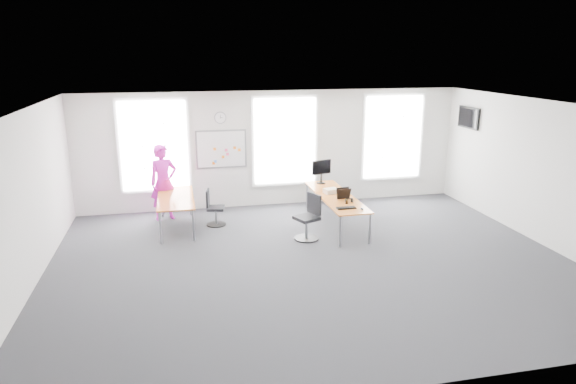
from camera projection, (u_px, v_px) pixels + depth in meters
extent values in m
plane|color=#25252A|center=(312.00, 262.00, 9.98)|extent=(10.00, 10.00, 0.00)
plane|color=white|center=(314.00, 107.00, 9.18)|extent=(10.00, 10.00, 0.00)
plane|color=white|center=(273.00, 149.00, 13.35)|extent=(10.00, 0.00, 10.00)
plane|color=white|center=(405.00, 276.00, 5.81)|extent=(10.00, 0.00, 10.00)
plane|color=white|center=(24.00, 204.00, 8.55)|extent=(0.00, 10.00, 10.00)
plane|color=white|center=(546.00, 174.00, 10.61)|extent=(0.00, 10.00, 10.00)
cube|color=white|center=(154.00, 146.00, 12.65)|extent=(1.60, 0.06, 2.20)
cube|color=white|center=(285.00, 141.00, 13.33)|extent=(1.60, 0.06, 2.20)
cube|color=white|center=(392.00, 137.00, 13.95)|extent=(1.60, 0.06, 2.20)
cube|color=#B1741D|center=(336.00, 196.00, 11.95)|extent=(0.77, 2.90, 0.03)
cylinder|color=gray|center=(340.00, 231.00, 10.67)|extent=(0.05, 0.05, 0.68)
cylinder|color=gray|center=(370.00, 229.00, 10.81)|extent=(0.05, 0.05, 0.68)
cylinder|color=gray|center=(307.00, 196.00, 13.29)|extent=(0.05, 0.05, 0.68)
cylinder|color=gray|center=(331.00, 194.00, 13.42)|extent=(0.05, 0.05, 0.68)
cube|color=#B1741D|center=(176.00, 198.00, 11.70)|extent=(0.81, 2.03, 0.03)
cylinder|color=gray|center=(160.00, 228.00, 10.83)|extent=(0.05, 0.05, 0.71)
cylinder|color=gray|center=(193.00, 226.00, 10.97)|extent=(0.05, 0.05, 0.71)
cylinder|color=gray|center=(162.00, 203.00, 12.62)|extent=(0.05, 0.05, 0.71)
cylinder|color=gray|center=(190.00, 201.00, 12.76)|extent=(0.05, 0.05, 0.71)
cylinder|color=black|center=(306.00, 238.00, 11.18)|extent=(0.53, 0.53, 0.03)
cylinder|color=gray|center=(306.00, 228.00, 11.12)|extent=(0.06, 0.06, 0.43)
cube|color=black|center=(307.00, 218.00, 11.06)|extent=(0.59, 0.59, 0.07)
cube|color=black|center=(314.00, 204.00, 11.10)|extent=(0.22, 0.41, 0.46)
cylinder|color=black|center=(216.00, 224.00, 12.09)|extent=(0.46, 0.46, 0.03)
cylinder|color=gray|center=(216.00, 216.00, 12.04)|extent=(0.05, 0.05, 0.37)
cube|color=black|center=(216.00, 208.00, 11.98)|extent=(0.45, 0.45, 0.06)
cube|color=black|center=(208.00, 198.00, 11.91)|extent=(0.11, 0.37, 0.40)
imported|color=#D51FBA|center=(164.00, 182.00, 12.29)|extent=(0.78, 0.64, 1.83)
cube|color=white|center=(221.00, 149.00, 13.03)|extent=(1.20, 0.03, 0.90)
cylinder|color=gray|center=(220.00, 118.00, 12.81)|extent=(0.30, 0.04, 0.30)
cube|color=black|center=(469.00, 118.00, 13.21)|extent=(0.06, 0.90, 0.55)
cube|color=black|center=(346.00, 208.00, 10.98)|extent=(0.42, 0.15, 0.02)
ellipsoid|color=black|center=(362.00, 209.00, 10.89)|extent=(0.07, 0.10, 0.04)
cylinder|color=black|center=(347.00, 203.00, 11.33)|extent=(0.08, 0.08, 0.01)
cylinder|color=black|center=(346.00, 201.00, 11.39)|extent=(0.04, 0.09, 0.09)
cylinder|color=black|center=(352.00, 200.00, 11.41)|extent=(0.04, 0.09, 0.09)
cylinder|color=gold|center=(346.00, 201.00, 11.39)|extent=(0.01, 0.09, 0.09)
cube|color=black|center=(349.00, 199.00, 11.39)|extent=(0.15, 0.02, 0.01)
cube|color=black|center=(343.00, 193.00, 11.70)|extent=(0.32, 0.11, 0.26)
cube|color=#FA4F00|center=(344.00, 194.00, 11.63)|extent=(0.30, 0.12, 0.23)
cube|color=black|center=(344.00, 194.00, 11.62)|extent=(0.32, 0.13, 0.25)
cube|color=beige|center=(331.00, 191.00, 12.15)|extent=(0.37, 0.30, 0.11)
cylinder|color=black|center=(321.00, 183.00, 13.07)|extent=(0.22, 0.22, 0.02)
cylinder|color=black|center=(321.00, 179.00, 13.04)|extent=(0.04, 0.04, 0.22)
cube|color=black|center=(321.00, 167.00, 12.94)|extent=(0.53, 0.19, 0.36)
cube|color=black|center=(322.00, 167.00, 12.92)|extent=(0.48, 0.14, 0.32)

